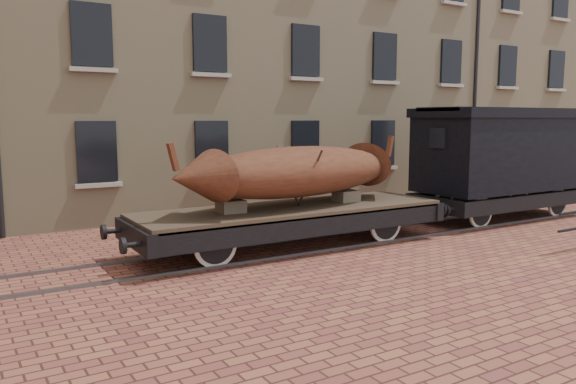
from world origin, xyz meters
TOP-DOWN VIEW (x-y plane):
  - ground at (0.00, 0.00)m, footprint 90.00×90.00m
  - warehouse_cream at (3.00, 9.99)m, footprint 40.00×10.19m
  - rail_track at (0.00, 0.00)m, footprint 30.00×1.52m
  - flatcar_wagon at (-2.61, 0.00)m, footprint 8.61×2.33m
  - iron_boat at (-2.42, 0.00)m, footprint 6.91×2.79m
  - goods_van at (5.09, 0.00)m, footprint 6.64×2.42m

SIDE VIEW (x-z plane):
  - ground at x=0.00m, z-range 0.00..0.00m
  - rail_track at x=0.00m, z-range 0.00..0.06m
  - flatcar_wagon at x=-2.61m, z-range 0.16..1.46m
  - iron_boat at x=-2.42m, z-range 1.04..2.68m
  - goods_van at x=5.09m, z-range 0.44..3.87m
  - warehouse_cream at x=3.00m, z-range 0.00..14.00m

